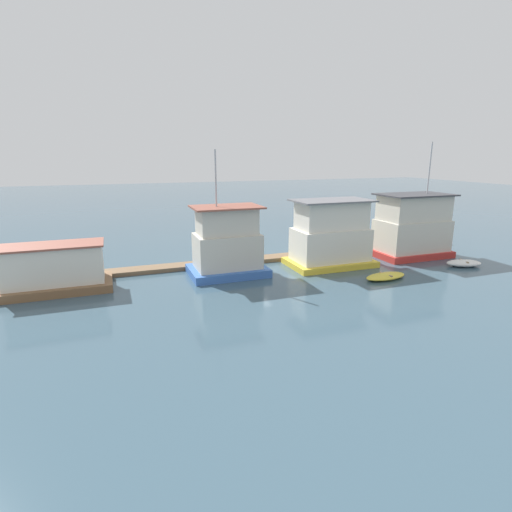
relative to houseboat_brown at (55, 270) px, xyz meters
name	(u,v)px	position (x,y,z in m)	size (l,w,h in m)	color
ground_plane	(251,271)	(13.25, -0.06, -1.42)	(200.00, 200.00, 0.00)	#385160
dock_walkway	(241,261)	(13.25, 2.47, -1.27)	(42.40, 1.53, 0.30)	brown
houseboat_brown	(55,270)	(0.00, 0.00, 0.00)	(6.76, 3.40, 3.05)	brown
houseboat_blue	(227,245)	(11.32, -0.29, 0.80)	(5.49, 3.90, 8.85)	#3866B7
houseboat_yellow	(331,236)	(19.60, -0.62, 0.93)	(6.58, 4.05, 5.16)	gold
houseboat_red	(412,227)	(27.63, -0.38, 1.11)	(6.28, 3.96, 9.53)	red
dinghy_yellow	(386,276)	(21.46, -5.17, -1.22)	(3.40, 1.77, 0.39)	yellow
dinghy_white	(464,263)	(29.30, -4.57, -1.16)	(2.97, 2.12, 0.52)	white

